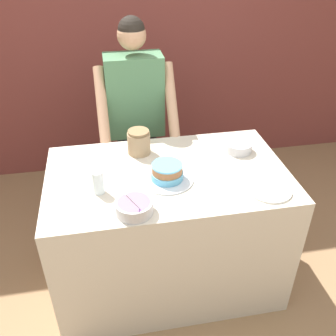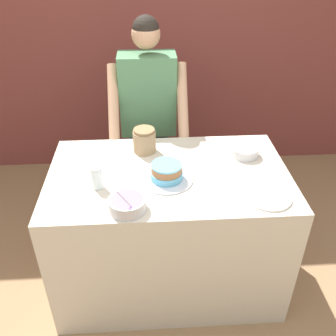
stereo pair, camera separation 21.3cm
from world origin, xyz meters
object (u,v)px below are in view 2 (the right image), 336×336
ceramic_plate (268,197)px  stoneware_jar (144,140)px  cake (167,173)px  drinking_glass (97,177)px  frosting_bowl_white (245,151)px  frosting_bowl_purple (127,204)px  person_baker (148,108)px

ceramic_plate → stoneware_jar: bearing=140.9°
cake → drinking_glass: size_ratio=2.28×
cake → drinking_glass: (-0.39, -0.05, 0.02)m
frosting_bowl_white → ceramic_plate: frosting_bowl_white is taller
stoneware_jar → cake: bearing=-69.7°
ceramic_plate → frosting_bowl_purple: bearing=-176.2°
drinking_glass → ceramic_plate: (0.92, -0.15, -0.06)m
cake → frosting_bowl_purple: frosting_bowl_purple is taller
person_baker → ceramic_plate: bearing=-58.4°
ceramic_plate → drinking_glass: bearing=170.5°
cake → ceramic_plate: cake is taller
frosting_bowl_purple → drinking_glass: frosting_bowl_purple is taller
cake → ceramic_plate: size_ratio=1.25×
cake → frosting_bowl_purple: bearing=-130.3°
person_baker → drinking_glass: person_baker is taller
frosting_bowl_purple → drinking_glass: 0.27m
drinking_glass → stoneware_jar: size_ratio=0.85×
person_baker → ceramic_plate: 1.19m
frosting_bowl_white → ceramic_plate: bearing=-86.4°
person_baker → cake: person_baker is taller
drinking_glass → ceramic_plate: 0.93m
frosting_bowl_purple → ceramic_plate: (0.75, 0.05, -0.03)m
person_baker → frosting_bowl_white: person_baker is taller
frosting_bowl_purple → stoneware_jar: frosting_bowl_purple is taller
person_baker → ceramic_plate: person_baker is taller
cake → ceramic_plate: 0.57m
cake → drinking_glass: drinking_glass is taller
frosting_bowl_white → stoneware_jar: stoneware_jar is taller
person_baker → frosting_bowl_white: size_ratio=9.46×
person_baker → frosting_bowl_purple: 1.07m
frosting_bowl_purple → frosting_bowl_white: size_ratio=1.13×
frosting_bowl_white → stoneware_jar: (-0.63, 0.09, 0.04)m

